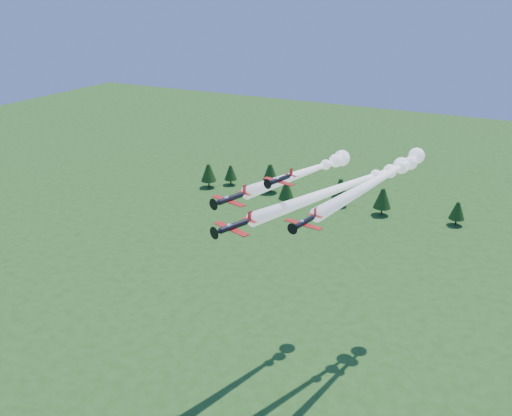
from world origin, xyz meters
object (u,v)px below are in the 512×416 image
at_px(plane_right, 383,177).
at_px(plane_lead, 348,185).
at_px(plane_slot, 280,180).
at_px(plane_left, 308,171).

bearing_deg(plane_right, plane_lead, -129.53).
bearing_deg(plane_slot, plane_right, 71.20).
bearing_deg(plane_lead, plane_left, -179.95).
distance_m(plane_lead, plane_right, 7.70).
bearing_deg(plane_left, plane_lead, -3.28).
bearing_deg(plane_slot, plane_left, 111.12).
bearing_deg(plane_slot, plane_lead, 78.07).
xyz_separation_m(plane_left, plane_right, (15.85, 1.42, 0.66)).
distance_m(plane_left, plane_slot, 19.91).
distance_m(plane_lead, plane_slot, 18.23).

